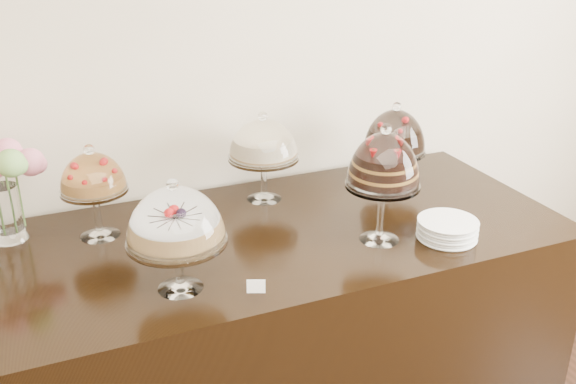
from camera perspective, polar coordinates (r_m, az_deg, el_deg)
name	(u,v)px	position (r m, az deg, el deg)	size (l,w,h in m)	color
wall_back	(249,48)	(2.81, -3.52, 12.70)	(5.00, 0.04, 3.00)	beige
display_counter	(283,326)	(2.73, -0.42, -11.81)	(2.20, 1.00, 0.90)	black
cake_stand_sugar_sponge	(175,221)	(2.04, -9.97, -2.54)	(0.32, 0.32, 0.39)	white
cake_stand_choco_layer	(384,165)	(2.32, 8.51, 2.39)	(0.27, 0.27, 0.45)	white
cake_stand_cheesecake	(263,143)	(2.67, -2.21, 4.34)	(0.30, 0.30, 0.39)	white
cake_stand_dark_choco	(395,135)	(2.87, 9.49, 5.02)	(0.28, 0.28, 0.38)	white
cake_stand_fruit_tart	(93,178)	(2.46, -16.97, 1.20)	(0.25, 0.25, 0.37)	white
flower_vase	(2,176)	(2.55, -24.04, 1.29)	(0.32, 0.28, 0.40)	white
plate_stack	(447,229)	(2.49, 13.98, -3.24)	(0.22, 0.22, 0.07)	white
price_card_left	(256,286)	(2.10, -2.86, -8.38)	(0.06, 0.01, 0.04)	white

